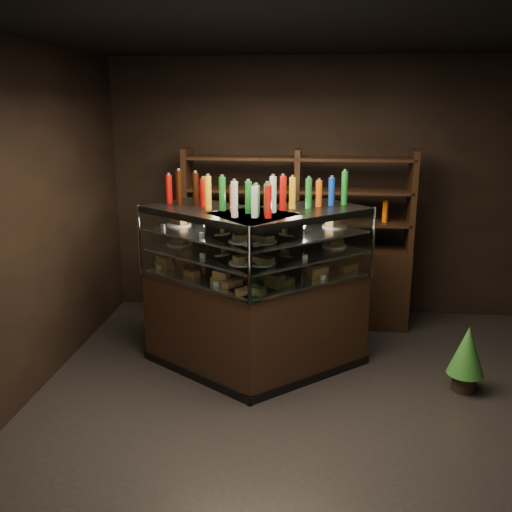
{
  "coord_description": "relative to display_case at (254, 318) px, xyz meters",
  "views": [
    {
      "loc": [
        -0.1,
        -4.22,
        2.51
      ],
      "look_at": [
        -0.59,
        0.59,
        1.18
      ],
      "focal_mm": 40.0,
      "sensor_mm": 36.0,
      "label": 1
    }
  ],
  "objects": [
    {
      "name": "display_case",
      "position": [
        0.0,
        0.0,
        0.0
      ],
      "size": [
        2.24,
        1.49,
        1.57
      ],
      "rotation": [
        0.0,
        0.0,
        0.05
      ],
      "color": "black",
      "rests_on": "ground"
    },
    {
      "name": "room_shell",
      "position": [
        0.63,
        -0.79,
        1.42
      ],
      "size": [
        5.02,
        5.02,
        3.01
      ],
      "color": "black",
      "rests_on": "ground"
    },
    {
      "name": "back_shelving",
      "position": [
        0.35,
        1.26,
        0.08
      ],
      "size": [
        2.54,
        0.45,
        2.0
      ],
      "rotation": [
        0.0,
        0.0,
        -0.01
      ],
      "color": "black",
      "rests_on": "ground"
    },
    {
      "name": "potted_conifer",
      "position": [
        1.91,
        -0.24,
        -0.13
      ],
      "size": [
        0.32,
        0.32,
        0.69
      ],
      "rotation": [
        0.0,
        0.0,
        -0.07
      ],
      "color": "black",
      "rests_on": "ground"
    },
    {
      "name": "food_display",
      "position": [
        0.0,
        -0.01,
        0.66
      ],
      "size": [
        1.83,
        0.97,
        0.48
      ],
      "color": "#B27940",
      "rests_on": "display_case"
    },
    {
      "name": "bottles_top",
      "position": [
        -0.0,
        0.0,
        1.18
      ],
      "size": [
        1.65,
        0.83,
        0.3
      ],
      "color": "silver",
      "rests_on": "display_case"
    },
    {
      "name": "ground",
      "position": [
        0.63,
        -0.79,
        -0.52
      ],
      "size": [
        5.0,
        5.0,
        0.0
      ],
      "primitive_type": "plane",
      "color": "black",
      "rests_on": "ground"
    }
  ]
}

